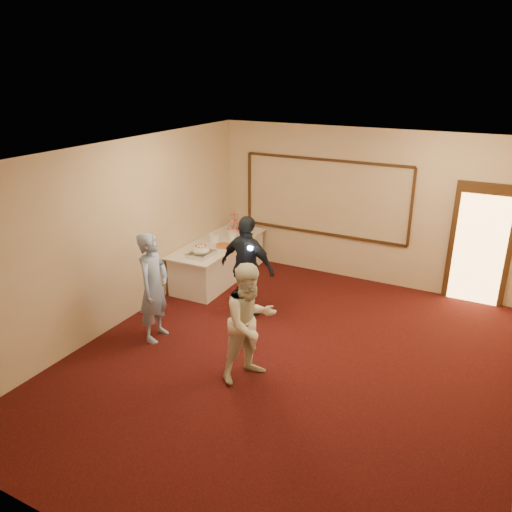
{
  "coord_description": "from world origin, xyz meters",
  "views": [
    {
      "loc": [
        2.48,
        -5.75,
        4.05
      ],
      "look_at": [
        -1.04,
        0.98,
        1.15
      ],
      "focal_mm": 35.0,
      "sensor_mm": 36.0,
      "label": 1
    }
  ],
  "objects_px": {
    "buffet_table": "(219,260)",
    "pavlova_tray": "(201,252)",
    "tart": "(223,246)",
    "woman": "(250,322)",
    "plate_stack_a": "(214,238)",
    "plate_stack_b": "(232,235)",
    "man": "(154,287)",
    "cupcake_stand": "(234,222)",
    "guest": "(247,267)"
  },
  "relations": [
    {
      "from": "buffet_table",
      "to": "pavlova_tray",
      "type": "distance_m",
      "value": 0.93
    },
    {
      "from": "tart",
      "to": "buffet_table",
      "type": "bearing_deg",
      "value": 138.16
    },
    {
      "from": "woman",
      "to": "plate_stack_a",
      "type": "bearing_deg",
      "value": 67.25
    },
    {
      "from": "plate_stack_a",
      "to": "plate_stack_b",
      "type": "xyz_separation_m",
      "value": [
        0.21,
        0.34,
        -0.01
      ]
    },
    {
      "from": "plate_stack_b",
      "to": "man",
      "type": "xyz_separation_m",
      "value": [
        0.25,
        -2.83,
        0.02
      ]
    },
    {
      "from": "cupcake_stand",
      "to": "plate_stack_b",
      "type": "bearing_deg",
      "value": -64.83
    },
    {
      "from": "cupcake_stand",
      "to": "guest",
      "type": "relative_size",
      "value": 0.27
    },
    {
      "from": "buffet_table",
      "to": "guest",
      "type": "relative_size",
      "value": 1.39
    },
    {
      "from": "cupcake_stand",
      "to": "plate_stack_a",
      "type": "relative_size",
      "value": 2.23
    },
    {
      "from": "plate_stack_b",
      "to": "pavlova_tray",
      "type": "bearing_deg",
      "value": -90.1
    },
    {
      "from": "guest",
      "to": "pavlova_tray",
      "type": "bearing_deg",
      "value": -10.62
    },
    {
      "from": "pavlova_tray",
      "to": "plate_stack_a",
      "type": "xyz_separation_m",
      "value": [
        -0.21,
        0.79,
        0.0
      ]
    },
    {
      "from": "tart",
      "to": "guest",
      "type": "distance_m",
      "value": 1.4
    },
    {
      "from": "buffet_table",
      "to": "cupcake_stand",
      "type": "height_order",
      "value": "cupcake_stand"
    },
    {
      "from": "cupcake_stand",
      "to": "plate_stack_b",
      "type": "xyz_separation_m",
      "value": [
        0.24,
        -0.51,
        -0.09
      ]
    },
    {
      "from": "plate_stack_a",
      "to": "guest",
      "type": "relative_size",
      "value": 0.12
    },
    {
      "from": "man",
      "to": "woman",
      "type": "bearing_deg",
      "value": -105.57
    },
    {
      "from": "cupcake_stand",
      "to": "man",
      "type": "xyz_separation_m",
      "value": [
        0.5,
        -3.34,
        -0.07
      ]
    },
    {
      "from": "pavlova_tray",
      "to": "guest",
      "type": "bearing_deg",
      "value": -16.75
    },
    {
      "from": "tart",
      "to": "cupcake_stand",
      "type": "bearing_deg",
      "value": 108.5
    },
    {
      "from": "plate_stack_a",
      "to": "plate_stack_b",
      "type": "relative_size",
      "value": 1.1
    },
    {
      "from": "pavlova_tray",
      "to": "man",
      "type": "bearing_deg",
      "value": -81.44
    },
    {
      "from": "tart",
      "to": "guest",
      "type": "xyz_separation_m",
      "value": [
        1.05,
        -0.93,
        0.09
      ]
    },
    {
      "from": "plate_stack_a",
      "to": "cupcake_stand",
      "type": "bearing_deg",
      "value": 92.03
    },
    {
      "from": "plate_stack_b",
      "to": "woman",
      "type": "relative_size",
      "value": 0.11
    },
    {
      "from": "plate_stack_a",
      "to": "man",
      "type": "distance_m",
      "value": 2.53
    },
    {
      "from": "plate_stack_b",
      "to": "tart",
      "type": "distance_m",
      "value": 0.56
    },
    {
      "from": "buffet_table",
      "to": "tart",
      "type": "relative_size",
      "value": 7.93
    },
    {
      "from": "pavlova_tray",
      "to": "plate_stack_b",
      "type": "height_order",
      "value": "pavlova_tray"
    },
    {
      "from": "buffet_table",
      "to": "pavlova_tray",
      "type": "bearing_deg",
      "value": -81.16
    },
    {
      "from": "buffet_table",
      "to": "woman",
      "type": "relative_size",
      "value": 1.48
    },
    {
      "from": "pavlova_tray",
      "to": "man",
      "type": "distance_m",
      "value": 1.72
    },
    {
      "from": "pavlova_tray",
      "to": "man",
      "type": "relative_size",
      "value": 0.32
    },
    {
      "from": "pavlova_tray",
      "to": "plate_stack_b",
      "type": "bearing_deg",
      "value": 89.9
    },
    {
      "from": "buffet_table",
      "to": "guest",
      "type": "bearing_deg",
      "value": -41.72
    },
    {
      "from": "plate_stack_b",
      "to": "guest",
      "type": "bearing_deg",
      "value": -51.89
    },
    {
      "from": "plate_stack_b",
      "to": "man",
      "type": "relative_size",
      "value": 0.11
    },
    {
      "from": "guest",
      "to": "plate_stack_b",
      "type": "bearing_deg",
      "value": -45.76
    },
    {
      "from": "pavlova_tray",
      "to": "woman",
      "type": "xyz_separation_m",
      "value": [
        2.07,
        -1.95,
        -0.02
      ]
    },
    {
      "from": "buffet_table",
      "to": "cupcake_stand",
      "type": "xyz_separation_m",
      "value": [
        -0.12,
        0.85,
        0.55
      ]
    },
    {
      "from": "cupcake_stand",
      "to": "plate_stack_a",
      "type": "height_order",
      "value": "cupcake_stand"
    },
    {
      "from": "man",
      "to": "guest",
      "type": "xyz_separation_m",
      "value": [
        0.91,
        1.35,
        0.02
      ]
    },
    {
      "from": "plate_stack_b",
      "to": "man",
      "type": "distance_m",
      "value": 2.84
    },
    {
      "from": "cupcake_stand",
      "to": "plate_stack_b",
      "type": "distance_m",
      "value": 0.58
    },
    {
      "from": "man",
      "to": "plate_stack_a",
      "type": "bearing_deg",
      "value": 2.77
    },
    {
      "from": "pavlova_tray",
      "to": "guest",
      "type": "distance_m",
      "value": 1.21
    },
    {
      "from": "plate_stack_a",
      "to": "woman",
      "type": "bearing_deg",
      "value": -50.2
    },
    {
      "from": "buffet_table",
      "to": "man",
      "type": "height_order",
      "value": "man"
    },
    {
      "from": "buffet_table",
      "to": "man",
      "type": "distance_m",
      "value": 2.57
    },
    {
      "from": "buffet_table",
      "to": "tart",
      "type": "bearing_deg",
      "value": -41.84
    }
  ]
}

